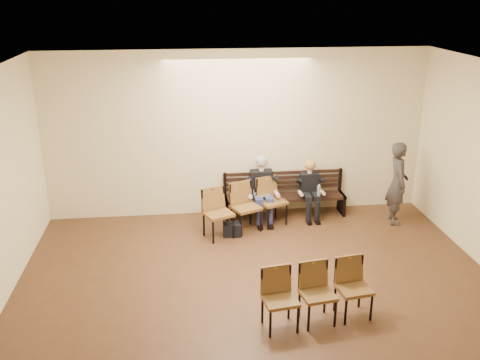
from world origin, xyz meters
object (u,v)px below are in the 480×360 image
Objects in this scene: bench at (284,206)px; seated_woman at (310,193)px; laptop at (262,197)px; water_bottle at (319,195)px; passerby at (398,177)px; bag at (232,229)px; chair_row_front at (246,208)px; chair_row_back at (318,295)px; seated_man at (262,189)px.

seated_woman is at bearing -13.06° from bench.
laptop is at bearing -152.89° from bench.
water_bottle is at bearing -63.06° from seated_woman.
water_bottle is at bearing 1.26° from laptop.
laptop reaches higher than bench.
seated_woman reaches higher than bench.
passerby reaches higher than bench.
bag is 0.18× the size of passerby.
chair_row_front is 1.09× the size of chair_row_back.
bag is at bearing -133.70° from laptop.
chair_row_front is 3.31m from chair_row_back.
bag is (-0.71, -0.75, -0.55)m from seated_man.
chair_row_back reaches higher than bag.
bench is 2.37× the size of seated_woman.
laptop is (-0.54, -0.28, 0.34)m from bench.
chair_row_back is (-0.28, -3.89, 0.23)m from bench.
bag is 0.20× the size of chair_row_front.
bag is 3.19m from chair_row_back.
passerby is 4.17m from chair_row_back.
bench is at bearing 35.38° from bag.
laptop is (-0.03, -0.16, -0.11)m from seated_man.
bench is 1.31× the size of passerby.
water_bottle is at bearing -12.71° from chair_row_front.
seated_man is at bearing 29.59° from chair_row_front.
passerby reaches higher than laptop.
seated_man reaches higher than laptop.
chair_row_front is at bearing -169.49° from water_bottle.
seated_woman reaches higher than water_bottle.
seated_woman reaches higher than chair_row_back.
bench is 1.50m from bag.
seated_woman is at bearing 69.44° from chair_row_back.
seated_man is 3.84× the size of bag.
seated_man reaches higher than water_bottle.
chair_row_front reaches higher than water_bottle.
water_bottle is 1.65m from passerby.
chair_row_front is (-0.40, -0.53, -0.19)m from seated_man.
seated_woman is at bearing 23.25° from bag.
chair_row_back is (0.26, -3.62, -0.11)m from laptop.
water_bottle is at bearing -11.83° from seated_man.
passerby reaches higher than chair_row_front.
chair_row_front is (-0.91, -0.65, 0.27)m from bench.
laptop is at bearing -171.59° from seated_woman.
laptop is 1.29× the size of water_bottle.
seated_woman is at bearing -2.91° from chair_row_front.
bench reaches higher than bag.
seated_man is at bearing 180.00° from seated_woman.
bench is 1.15m from chair_row_front.
passerby is at bearing -15.75° from seated_woman.
chair_row_front is at bearing 35.31° from bag.
bag is at bearing -133.49° from seated_man.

